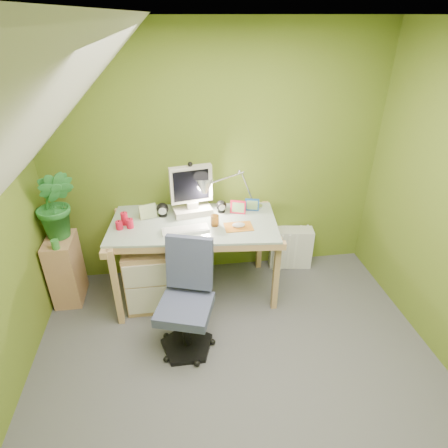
{
  "coord_description": "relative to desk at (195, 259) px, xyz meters",
  "views": [
    {
      "loc": [
        -0.39,
        -1.73,
        2.41
      ],
      "look_at": [
        0.0,
        1.0,
        0.85
      ],
      "focal_mm": 30.0,
      "sensor_mm": 36.0,
      "label": 1
    }
  ],
  "objects": [
    {
      "name": "wall_back",
      "position": [
        0.25,
        0.42,
        0.81
      ],
      "size": [
        3.2,
        0.01,
        2.4
      ],
      "primitive_type": "cube",
      "color": "olive",
      "rests_on": "floor"
    },
    {
      "name": "amber_tumbler",
      "position": [
        0.18,
        -0.08,
        0.44
      ],
      "size": [
        0.08,
        0.08,
        0.09
      ],
      "primitive_type": "cylinder",
      "rotation": [
        0.0,
        0.0,
        -0.14
      ],
      "color": "#965515",
      "rests_on": "desk"
    },
    {
      "name": "floor",
      "position": [
        0.25,
        -1.18,
        -0.4
      ],
      "size": [
        3.2,
        3.2,
        0.01
      ],
      "primitive_type": "cube",
      "color": "#525257",
      "rests_on": "ground"
    },
    {
      "name": "task_chair",
      "position": [
        -0.13,
        -0.7,
        0.02
      ],
      "size": [
        0.58,
        0.58,
        0.83
      ],
      "primitive_type": null,
      "rotation": [
        0.0,
        0.0,
        -0.31
      ],
      "color": "#3E4567",
      "rests_on": "floor"
    },
    {
      "name": "photo_frame_green",
      "position": [
        -0.4,
        0.14,
        0.46
      ],
      "size": [
        0.15,
        0.07,
        0.13
      ],
      "primitive_type": "cube",
      "rotation": [
        0.0,
        0.0,
        0.31
      ],
      "color": "#AEC285",
      "rests_on": "desk"
    },
    {
      "name": "side_ledge",
      "position": [
        -1.2,
        0.09,
        -0.07
      ],
      "size": [
        0.24,
        0.37,
        0.66
      ],
      "primitive_type": "cube",
      "color": "tan",
      "rests_on": "floor"
    },
    {
      "name": "mousepad",
      "position": [
        0.38,
        -0.14,
        0.4
      ],
      "size": [
        0.25,
        0.18,
        0.01
      ],
      "primitive_type": "cube",
      "rotation": [
        0.0,
        0.0,
        0.02
      ],
      "color": "#C06E1E",
      "rests_on": "desk"
    },
    {
      "name": "monitor",
      "position": [
        0.0,
        0.18,
        0.63
      ],
      "size": [
        0.38,
        0.26,
        0.48
      ],
      "primitive_type": null,
      "rotation": [
        0.0,
        0.0,
        0.17
      ],
      "color": "beige",
      "rests_on": "desk"
    },
    {
      "name": "mouse",
      "position": [
        0.38,
        -0.14,
        0.41
      ],
      "size": [
        0.12,
        0.08,
        0.04
      ],
      "primitive_type": "ellipsoid",
      "rotation": [
        0.0,
        0.0,
        -0.08
      ],
      "color": "silver",
      "rests_on": "mousepad"
    },
    {
      "name": "photo_frame_blue",
      "position": [
        0.56,
        0.16,
        0.45
      ],
      "size": [
        0.13,
        0.05,
        0.11
      ],
      "primitive_type": "cube",
      "rotation": [
        0.0,
        0.0,
        -0.26
      ],
      "color": "navy",
      "rests_on": "desk"
    },
    {
      "name": "desk",
      "position": [
        0.0,
        0.0,
        0.0
      ],
      "size": [
        1.53,
        0.88,
        0.79
      ],
      "primitive_type": null,
      "rotation": [
        0.0,
        0.0,
        -0.1
      ],
      "color": "tan",
      "rests_on": "floor"
    },
    {
      "name": "ceiling",
      "position": [
        0.25,
        -1.18,
        2.01
      ],
      "size": [
        3.2,
        3.2,
        0.01
      ],
      "primitive_type": "cube",
      "color": "white",
      "rests_on": "wall_back"
    },
    {
      "name": "speaker_right",
      "position": [
        0.27,
        0.16,
        0.45
      ],
      "size": [
        0.12,
        0.12,
        0.12
      ],
      "primitive_type": null,
      "rotation": [
        0.0,
        0.0,
        0.25
      ],
      "color": "black",
      "rests_on": "desk"
    },
    {
      "name": "potted_plant",
      "position": [
        -1.17,
        0.14,
        0.59
      ],
      "size": [
        0.38,
        0.32,
        0.65
      ],
      "primitive_type": "imported",
      "rotation": [
        0.0,
        0.0,
        -0.11
      ],
      "color": "#267430",
      "rests_on": "side_ledge"
    },
    {
      "name": "radiator",
      "position": [
        1.04,
        0.32,
        -0.17
      ],
      "size": [
        0.46,
        0.24,
        0.44
      ],
      "primitive_type": "cube",
      "rotation": [
        0.0,
        0.0,
        -0.15
      ],
      "color": "silver",
      "rests_on": "floor"
    },
    {
      "name": "candle_cluster",
      "position": [
        -0.6,
        0.01,
        0.45
      ],
      "size": [
        0.16,
        0.14,
        0.11
      ],
      "primitive_type": null,
      "rotation": [
        0.0,
        0.0,
        0.05
      ],
      "color": "red",
      "rests_on": "desk"
    },
    {
      "name": "keyboard",
      "position": [
        -0.08,
        -0.14,
        0.4
      ],
      "size": [
        0.41,
        0.17,
        0.02
      ],
      "primitive_type": "cube",
      "rotation": [
        0.0,
        0.0,
        0.1
      ],
      "color": "white",
      "rests_on": "desk"
    },
    {
      "name": "desk_lamp",
      "position": [
        0.45,
        0.18,
        0.69
      ],
      "size": [
        0.58,
        0.32,
        0.59
      ],
      "primitive_type": null,
      "rotation": [
        0.0,
        0.0,
        -0.17
      ],
      "color": "silver",
      "rests_on": "desk"
    },
    {
      "name": "photo_frame_red",
      "position": [
        0.42,
        0.12,
        0.45
      ],
      "size": [
        0.14,
        0.07,
        0.12
      ],
      "primitive_type": "cube",
      "rotation": [
        0.0,
        0.0,
        -0.34
      ],
      "color": "red",
      "rests_on": "desk"
    },
    {
      "name": "green_cup",
      "position": [
        -1.18,
        -0.06,
        0.3
      ],
      "size": [
        0.06,
        0.06,
        0.08
      ],
      "primitive_type": "cylinder",
      "rotation": [
        0.0,
        0.0,
        -0.0
      ],
      "color": "#3A8C3A",
      "rests_on": "side_ledge"
    },
    {
      "name": "slope_ceiling",
      "position": [
        -0.75,
        -1.18,
        1.46
      ],
      "size": [
        1.1,
        3.2,
        1.1
      ],
      "primitive_type": "cube",
      "color": "white",
      "rests_on": "wall_left"
    },
    {
      "name": "speaker_left",
      "position": [
        -0.27,
        0.16,
        0.46
      ],
      "size": [
        0.11,
        0.11,
        0.13
      ],
      "primitive_type": null,
      "rotation": [
        0.0,
        0.0,
        0.01
      ],
      "color": "black",
      "rests_on": "desk"
    }
  ]
}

